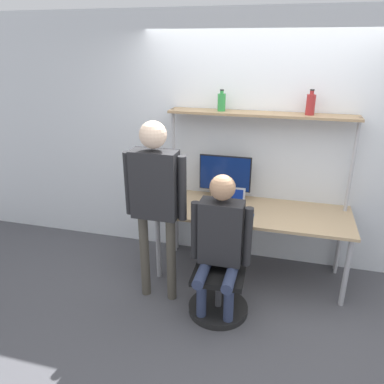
% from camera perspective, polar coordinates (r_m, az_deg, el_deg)
% --- Properties ---
extents(ground_plane, '(12.00, 12.00, 0.00)m').
position_cam_1_polar(ground_plane, '(3.96, 7.87, -15.13)').
color(ground_plane, '#4C4C51').
extents(wall_back, '(8.00, 0.06, 2.70)m').
position_cam_1_polar(wall_back, '(4.11, 10.36, 7.12)').
color(wall_back, silver).
rests_on(wall_back, ground_plane).
extents(desk, '(1.99, 0.76, 0.75)m').
position_cam_1_polar(desk, '(3.95, 9.16, -3.67)').
color(desk, tan).
rests_on(desk, ground_plane).
extents(shelf_unit, '(1.89, 0.26, 1.72)m').
position_cam_1_polar(shelf_unit, '(3.92, 10.25, 8.35)').
color(shelf_unit, '#997A56').
rests_on(shelf_unit, ground_plane).
extents(monitor, '(0.56, 0.19, 0.50)m').
position_cam_1_polar(monitor, '(4.06, 5.03, 2.50)').
color(monitor, black).
rests_on(monitor, desk).
extents(laptop, '(0.32, 0.26, 0.26)m').
position_cam_1_polar(laptop, '(3.79, 5.48, -2.30)').
color(laptop, '#BCBCC1').
rests_on(laptop, desk).
extents(cell_phone, '(0.07, 0.15, 0.01)m').
position_cam_1_polar(cell_phone, '(3.76, 8.82, -3.80)').
color(cell_phone, '#264C8C').
rests_on(cell_phone, desk).
extents(office_chair, '(0.56, 0.56, 0.89)m').
position_cam_1_polar(office_chair, '(3.61, 4.20, -13.83)').
color(office_chair, black).
rests_on(office_chair, ground_plane).
extents(person_seated, '(0.55, 0.47, 1.35)m').
position_cam_1_polar(person_seated, '(3.29, 4.32, -6.88)').
color(person_seated, '#2D3856').
rests_on(person_seated, ground_plane).
extents(person_standing, '(0.58, 0.24, 1.76)m').
position_cam_1_polar(person_standing, '(3.37, -5.64, 0.28)').
color(person_standing, '#4C473D').
rests_on(person_standing, ground_plane).
extents(bottle_red, '(0.09, 0.09, 0.24)m').
position_cam_1_polar(bottle_red, '(3.84, 17.63, 12.64)').
color(bottle_red, maroon).
rests_on(bottle_red, shelf_unit).
extents(bottle_green, '(0.08, 0.08, 0.21)m').
position_cam_1_polar(bottle_green, '(3.91, 4.53, 13.53)').
color(bottle_green, '#2D8C3F').
rests_on(bottle_green, shelf_unit).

